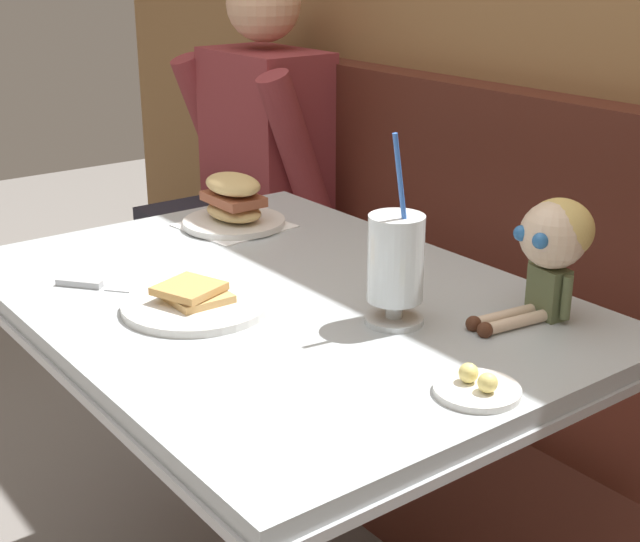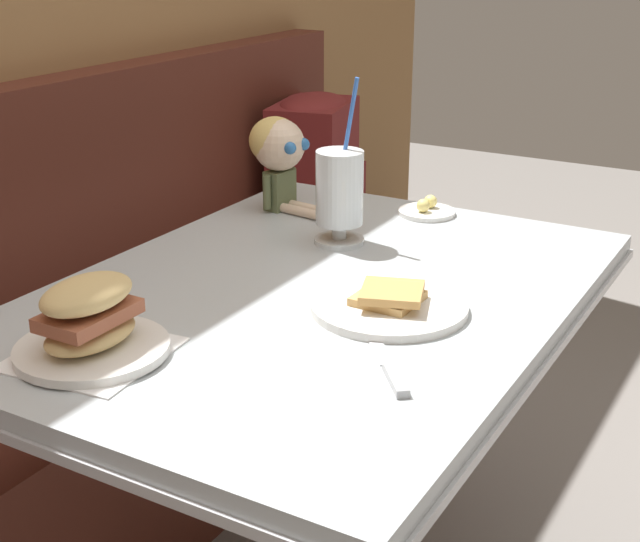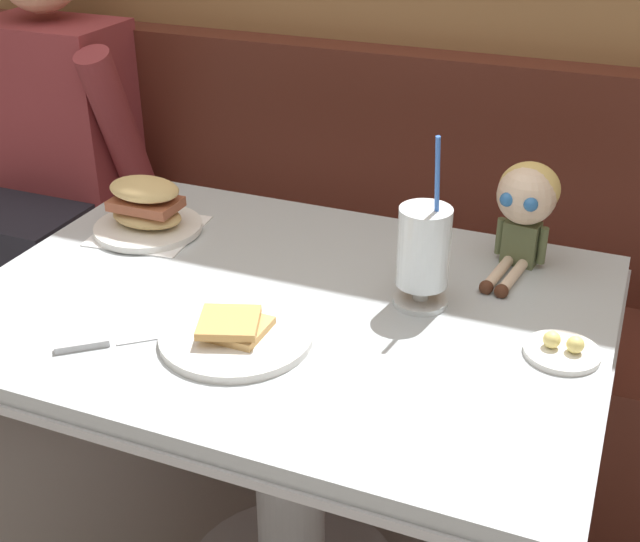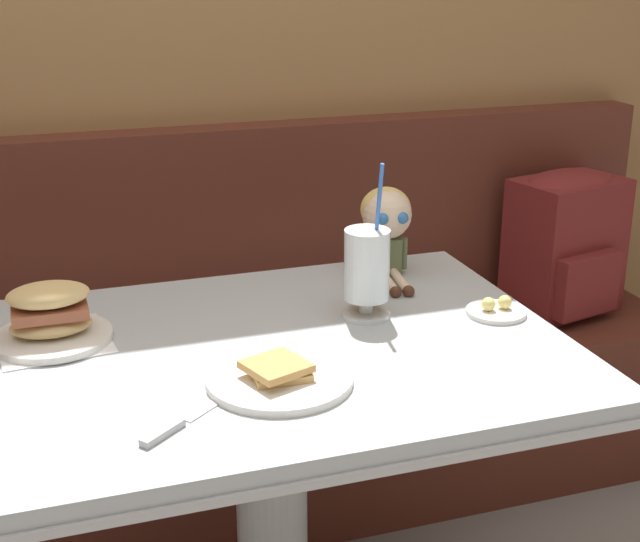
{
  "view_description": "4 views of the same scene",
  "coord_description": "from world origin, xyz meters",
  "px_view_note": "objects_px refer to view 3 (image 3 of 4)",
  "views": [
    {
      "loc": [
        1.21,
        -0.64,
        1.32
      ],
      "look_at": [
        0.07,
        0.22,
        0.79
      ],
      "focal_mm": 50.44,
      "sensor_mm": 36.0,
      "label": 1
    },
    {
      "loc": [
        -1.21,
        -0.53,
        1.31
      ],
      "look_at": [
        0.02,
        0.18,
        0.76
      ],
      "focal_mm": 50.78,
      "sensor_mm": 36.0,
      "label": 2
    },
    {
      "loc": [
        0.53,
        -0.97,
        1.47
      ],
      "look_at": [
        0.05,
        0.22,
        0.79
      ],
      "focal_mm": 46.59,
      "sensor_mm": 36.0,
      "label": 3
    },
    {
      "loc": [
        -0.39,
        -1.3,
        1.44
      ],
      "look_at": [
        0.12,
        0.24,
        0.85
      ],
      "focal_mm": 51.02,
      "sensor_mm": 36.0,
      "label": 4
    }
  ],
  "objects_px": {
    "toast_plate": "(236,334)",
    "butter_knife": "(104,342)",
    "milkshake_glass": "(423,251)",
    "seated_doll": "(526,200)",
    "diner_patron": "(53,132)",
    "sandwich_plate": "(147,211)",
    "butter_saucer": "(562,350)"
  },
  "relations": [
    {
      "from": "toast_plate",
      "to": "milkshake_glass",
      "type": "relative_size",
      "value": 0.79
    },
    {
      "from": "butter_knife",
      "to": "sandwich_plate",
      "type": "bearing_deg",
      "value": 112.94
    },
    {
      "from": "butter_saucer",
      "to": "milkshake_glass",
      "type": "bearing_deg",
      "value": 164.1
    },
    {
      "from": "toast_plate",
      "to": "diner_patron",
      "type": "distance_m",
      "value": 1.18
    },
    {
      "from": "sandwich_plate",
      "to": "seated_doll",
      "type": "xyz_separation_m",
      "value": [
        0.73,
        0.15,
        0.08
      ]
    },
    {
      "from": "butter_knife",
      "to": "seated_doll",
      "type": "distance_m",
      "value": 0.79
    },
    {
      "from": "toast_plate",
      "to": "milkshake_glass",
      "type": "distance_m",
      "value": 0.34
    },
    {
      "from": "milkshake_glass",
      "to": "seated_doll",
      "type": "height_order",
      "value": "milkshake_glass"
    },
    {
      "from": "butter_saucer",
      "to": "seated_doll",
      "type": "distance_m",
      "value": 0.34
    },
    {
      "from": "toast_plate",
      "to": "butter_knife",
      "type": "bearing_deg",
      "value": -153.65
    },
    {
      "from": "butter_saucer",
      "to": "sandwich_plate",
      "type": "bearing_deg",
      "value": 170.53
    },
    {
      "from": "butter_knife",
      "to": "diner_patron",
      "type": "xyz_separation_m",
      "value": [
        -0.74,
        0.82,
        -0.0
      ]
    },
    {
      "from": "diner_patron",
      "to": "butter_saucer",
      "type": "bearing_deg",
      "value": -21.93
    },
    {
      "from": "seated_doll",
      "to": "milkshake_glass",
      "type": "bearing_deg",
      "value": -121.05
    },
    {
      "from": "milkshake_glass",
      "to": "diner_patron",
      "type": "bearing_deg",
      "value": 156.84
    },
    {
      "from": "milkshake_glass",
      "to": "butter_knife",
      "type": "xyz_separation_m",
      "value": [
        -0.43,
        -0.32,
        -0.1
      ]
    },
    {
      "from": "sandwich_plate",
      "to": "butter_saucer",
      "type": "xyz_separation_m",
      "value": [
        0.85,
        -0.14,
        -0.04
      ]
    },
    {
      "from": "milkshake_glass",
      "to": "butter_saucer",
      "type": "bearing_deg",
      "value": -15.9
    },
    {
      "from": "toast_plate",
      "to": "seated_doll",
      "type": "height_order",
      "value": "seated_doll"
    },
    {
      "from": "butter_saucer",
      "to": "seated_doll",
      "type": "bearing_deg",
      "value": 112.52
    },
    {
      "from": "toast_plate",
      "to": "sandwich_plate",
      "type": "bearing_deg",
      "value": 140.08
    },
    {
      "from": "diner_patron",
      "to": "sandwich_plate",
      "type": "bearing_deg",
      "value": -36.79
    },
    {
      "from": "butter_knife",
      "to": "butter_saucer",
      "type": "bearing_deg",
      "value": 19.91
    },
    {
      "from": "sandwich_plate",
      "to": "butter_knife",
      "type": "bearing_deg",
      "value": -67.06
    },
    {
      "from": "butter_knife",
      "to": "seated_doll",
      "type": "relative_size",
      "value": 0.86
    },
    {
      "from": "butter_saucer",
      "to": "butter_knife",
      "type": "relative_size",
      "value": 0.62
    },
    {
      "from": "milkshake_glass",
      "to": "sandwich_plate",
      "type": "relative_size",
      "value": 1.43
    },
    {
      "from": "toast_plate",
      "to": "seated_doll",
      "type": "xyz_separation_m",
      "value": [
        0.38,
        0.44,
        0.12
      ]
    },
    {
      "from": "milkshake_glass",
      "to": "butter_saucer",
      "type": "xyz_separation_m",
      "value": [
        0.25,
        -0.07,
        -0.09
      ]
    },
    {
      "from": "butter_knife",
      "to": "diner_patron",
      "type": "relative_size",
      "value": 0.24
    },
    {
      "from": "sandwich_plate",
      "to": "diner_patron",
      "type": "height_order",
      "value": "diner_patron"
    },
    {
      "from": "butter_saucer",
      "to": "seated_doll",
      "type": "height_order",
      "value": "seated_doll"
    }
  ]
}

